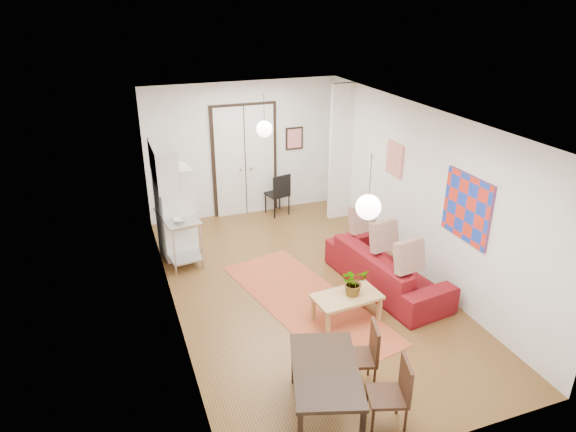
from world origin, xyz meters
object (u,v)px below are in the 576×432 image
object	(u,v)px
sofa	(387,268)
black_side_chair	(276,189)
coffee_table	(347,299)
fridge	(176,213)
dining_table	(325,374)
dining_chair_far	(384,385)
kitchen_counter	(179,231)
dining_chair_near	(355,348)

from	to	relation	value
sofa	black_side_chair	size ratio (longest dim) A/B	2.49
sofa	coffee_table	size ratio (longest dim) A/B	2.28
sofa	fridge	world-z (taller)	fridge
dining_table	dining_chair_far	xyz separation A→B (m)	(0.60, -0.26, -0.12)
coffee_table	kitchen_counter	size ratio (longest dim) A/B	0.85
kitchen_counter	dining_chair_near	world-z (taller)	same
sofa	kitchen_counter	size ratio (longest dim) A/B	1.94
coffee_table	fridge	world-z (taller)	fridge
kitchen_counter	dining_table	distance (m)	4.59
dining_chair_far	black_side_chair	distance (m)	6.30
dining_chair_near	coffee_table	bearing A→B (deg)	175.65
coffee_table	black_side_chair	distance (m)	4.35
fridge	black_side_chair	distance (m)	2.72
dining_chair_far	dining_table	bearing A→B (deg)	-96.16
sofa	black_side_chair	distance (m)	3.74
kitchen_counter	dining_chair_far	xyz separation A→B (m)	(1.53, -4.76, -0.06)
dining_table	black_side_chair	world-z (taller)	black_side_chair
dining_chair_far	dining_chair_near	bearing A→B (deg)	-162.50
fridge	dining_chair_near	distance (m)	4.53
fridge	black_side_chair	xyz separation A→B (m)	(2.38, 1.29, -0.29)
kitchen_counter	dining_chair_near	xyz separation A→B (m)	(1.53, -4.06, -0.06)
sofa	dining_chair_far	distance (m)	3.00
dining_table	dining_chair_far	distance (m)	0.67
sofa	kitchen_counter	bearing A→B (deg)	46.58
coffee_table	black_side_chair	bearing A→B (deg)	85.22
sofa	dining_chair_far	xyz separation A→B (m)	(-1.54, -2.57, 0.16)
black_side_chair	kitchen_counter	bearing A→B (deg)	18.70
fridge	dining_chair_near	bearing A→B (deg)	-78.21
coffee_table	fridge	xyz separation A→B (m)	(-2.01, 3.04, 0.47)
dining_table	black_side_chair	distance (m)	6.15
kitchen_counter	fridge	world-z (taller)	fridge
kitchen_counter	dining_table	world-z (taller)	kitchen_counter
coffee_table	fridge	distance (m)	3.67
fridge	dining_table	xyz separation A→B (m)	(0.93, -4.69, -0.22)
kitchen_counter	black_side_chair	xyz separation A→B (m)	(2.38, 1.49, -0.01)
coffee_table	dining_chair_far	bearing A→B (deg)	-104.26
coffee_table	kitchen_counter	world-z (taller)	kitchen_counter
sofa	dining_chair_near	world-z (taller)	dining_chair_near
dining_chair_near	kitchen_counter	bearing A→B (deg)	-141.85
kitchen_counter	dining_chair_near	distance (m)	4.33
sofa	fridge	bearing A→B (deg)	44.25
coffee_table	dining_chair_near	size ratio (longest dim) A/B	1.18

